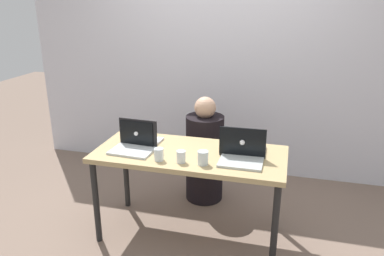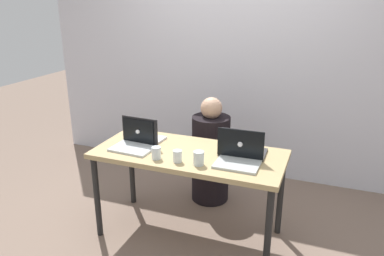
{
  "view_description": "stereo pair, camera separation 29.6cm",
  "coord_description": "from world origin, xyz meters",
  "px_view_note": "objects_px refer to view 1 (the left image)",
  "views": [
    {
      "loc": [
        0.72,
        -2.64,
        1.92
      ],
      "look_at": [
        0.0,
        0.07,
        0.94
      ],
      "focal_mm": 35.0,
      "sensor_mm": 36.0,
      "label": 1
    },
    {
      "loc": [
        1.01,
        -2.55,
        1.92
      ],
      "look_at": [
        0.0,
        0.07,
        0.94
      ],
      "focal_mm": 35.0,
      "sensor_mm": 36.0,
      "label": 2
    }
  ],
  "objects_px": {
    "laptop_front_right": "(242,155)",
    "person_at_center": "(205,155)",
    "water_glass_left": "(159,155)",
    "laptop_back_right": "(243,147)",
    "water_glass_right": "(203,159)",
    "water_glass_center": "(181,157)",
    "laptop_back_left": "(141,138)",
    "laptop_front_left": "(134,144)"
  },
  "relations": [
    {
      "from": "laptop_back_right",
      "to": "water_glass_left",
      "type": "xyz_separation_m",
      "value": [
        -0.59,
        -0.3,
        -0.01
      ]
    },
    {
      "from": "laptop_back_right",
      "to": "water_glass_left",
      "type": "relative_size",
      "value": 3.79
    },
    {
      "from": "laptop_back_right",
      "to": "water_glass_left",
      "type": "height_order",
      "value": "laptop_back_right"
    },
    {
      "from": "laptop_front_right",
      "to": "water_glass_left",
      "type": "bearing_deg",
      "value": -165.98
    },
    {
      "from": "laptop_front_right",
      "to": "laptop_front_left",
      "type": "distance_m",
      "value": 0.86
    },
    {
      "from": "laptop_back_right",
      "to": "water_glass_right",
      "type": "bearing_deg",
      "value": 45.7
    },
    {
      "from": "laptop_back_right",
      "to": "laptop_front_left",
      "type": "xyz_separation_m",
      "value": [
        -0.85,
        -0.16,
        -0.0
      ]
    },
    {
      "from": "person_at_center",
      "to": "water_glass_right",
      "type": "xyz_separation_m",
      "value": [
        0.18,
        -0.83,
        0.34
      ]
    },
    {
      "from": "water_glass_right",
      "to": "laptop_back_right",
      "type": "bearing_deg",
      "value": 47.89
    },
    {
      "from": "laptop_front_left",
      "to": "water_glass_center",
      "type": "relative_size",
      "value": 3.78
    },
    {
      "from": "laptop_back_right",
      "to": "water_glass_right",
      "type": "xyz_separation_m",
      "value": [
        -0.26,
        -0.28,
        -0.01
      ]
    },
    {
      "from": "laptop_front_right",
      "to": "laptop_front_left",
      "type": "relative_size",
      "value": 0.94
    },
    {
      "from": "laptop_front_right",
      "to": "water_glass_left",
      "type": "height_order",
      "value": "laptop_front_right"
    },
    {
      "from": "laptop_front_right",
      "to": "laptop_front_left",
      "type": "xyz_separation_m",
      "value": [
        -0.86,
        -0.01,
        -0.0
      ]
    },
    {
      "from": "water_glass_center",
      "to": "water_glass_right",
      "type": "height_order",
      "value": "water_glass_right"
    },
    {
      "from": "laptop_back_right",
      "to": "laptop_front_left",
      "type": "bearing_deg",
      "value": 8.25
    },
    {
      "from": "laptop_back_left",
      "to": "laptop_back_right",
      "type": "bearing_deg",
      "value": -175.33
    },
    {
      "from": "laptop_back_left",
      "to": "water_glass_right",
      "type": "relative_size",
      "value": 2.91
    },
    {
      "from": "laptop_back_left",
      "to": "person_at_center",
      "type": "bearing_deg",
      "value": -122.88
    },
    {
      "from": "water_glass_left",
      "to": "laptop_front_right",
      "type": "bearing_deg",
      "value": 13.81
    },
    {
      "from": "laptop_front_left",
      "to": "water_glass_center",
      "type": "bearing_deg",
      "value": -13.95
    },
    {
      "from": "laptop_front_left",
      "to": "water_glass_left",
      "type": "xyz_separation_m",
      "value": [
        0.26,
        -0.14,
        -0.01
      ]
    },
    {
      "from": "person_at_center",
      "to": "water_glass_left",
      "type": "bearing_deg",
      "value": 73.03
    },
    {
      "from": "water_glass_center",
      "to": "water_glass_left",
      "type": "bearing_deg",
      "value": -177.68
    },
    {
      "from": "laptop_back_right",
      "to": "laptop_front_right",
      "type": "bearing_deg",
      "value": 92.19
    },
    {
      "from": "person_at_center",
      "to": "water_glass_center",
      "type": "bearing_deg",
      "value": 84.55
    },
    {
      "from": "person_at_center",
      "to": "laptop_front_right",
      "type": "height_order",
      "value": "person_at_center"
    },
    {
      "from": "water_glass_right",
      "to": "water_glass_left",
      "type": "xyz_separation_m",
      "value": [
        -0.34,
        -0.01,
        -0.0
      ]
    },
    {
      "from": "water_glass_right",
      "to": "laptop_front_left",
      "type": "bearing_deg",
      "value": 168.09
    },
    {
      "from": "person_at_center",
      "to": "laptop_front_left",
      "type": "relative_size",
      "value": 3.04
    },
    {
      "from": "laptop_back_left",
      "to": "water_glass_right",
      "type": "xyz_separation_m",
      "value": [
        0.6,
        -0.27,
        -0.0
      ]
    },
    {
      "from": "water_glass_right",
      "to": "water_glass_left",
      "type": "distance_m",
      "value": 0.34
    },
    {
      "from": "laptop_back_left",
      "to": "water_glass_right",
      "type": "height_order",
      "value": "laptop_back_left"
    },
    {
      "from": "laptop_front_left",
      "to": "water_glass_right",
      "type": "xyz_separation_m",
      "value": [
        0.6,
        -0.13,
        -0.01
      ]
    },
    {
      "from": "laptop_back_right",
      "to": "laptop_back_left",
      "type": "bearing_deg",
      "value": -1.44
    },
    {
      "from": "laptop_back_left",
      "to": "water_glass_center",
      "type": "distance_m",
      "value": 0.51
    },
    {
      "from": "water_glass_center",
      "to": "laptop_back_left",
      "type": "bearing_deg",
      "value": 147.08
    },
    {
      "from": "water_glass_right",
      "to": "laptop_front_right",
      "type": "bearing_deg",
      "value": 26.58
    },
    {
      "from": "laptop_front_right",
      "to": "person_at_center",
      "type": "bearing_deg",
      "value": 122.73
    },
    {
      "from": "water_glass_center",
      "to": "water_glass_right",
      "type": "xyz_separation_m",
      "value": [
        0.16,
        0.01,
        0.01
      ]
    },
    {
      "from": "water_glass_right",
      "to": "water_glass_left",
      "type": "height_order",
      "value": "water_glass_right"
    },
    {
      "from": "water_glass_center",
      "to": "water_glass_right",
      "type": "bearing_deg",
      "value": 2.72
    }
  ]
}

